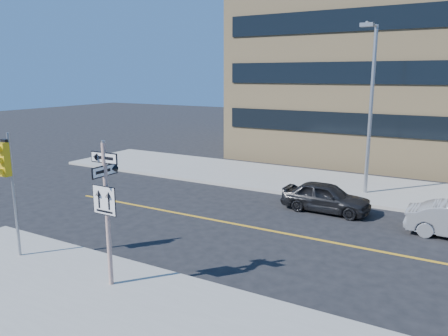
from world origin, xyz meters
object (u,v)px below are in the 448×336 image
Objects in this scene: sign_pole at (107,206)px; streetlight_a at (370,99)px; traffic_signal at (7,170)px; parked_car_a at (326,197)px.

streetlight_a is at bearing 73.23° from sign_pole.
sign_pole reaches higher than traffic_signal.
parked_car_a is (7.07, 10.10, -2.38)m from traffic_signal.
parked_car_a is at bearing 55.01° from traffic_signal.
sign_pole is 1.06× the size of parked_car_a.
sign_pole is at bearing 2.11° from traffic_signal.
traffic_signal is 12.56m from parked_car_a.
traffic_signal is (-4.00, -0.15, 0.59)m from sign_pole.
parked_car_a is 5.35m from streetlight_a.
sign_pole is 4.05m from traffic_signal.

